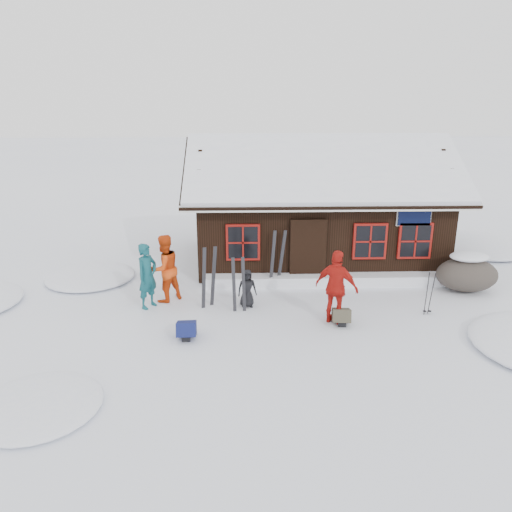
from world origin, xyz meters
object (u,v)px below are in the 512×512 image
object	(u,v)px
skier_orange_right	(337,287)
skier_crouched	(247,288)
skier_teal	(147,276)
backpack_olive	(341,318)
ski_poles	(429,294)
skier_orange_left	(165,268)
boulder	(467,273)
ski_pair_left	(209,278)
backpack_blue	(187,332)

from	to	relation	value
skier_orange_right	skier_crouched	distance (m)	2.55
skier_teal	backpack_olive	bearing A→B (deg)	-70.24
skier_orange_right	backpack_olive	distance (m)	0.83
ski_poles	backpack_olive	size ratio (longest dim) A/B	2.04
backpack_olive	skier_orange_left	bearing A→B (deg)	166.45
skier_orange_left	skier_orange_right	distance (m)	4.86
ski_poles	boulder	bearing A→B (deg)	43.36
boulder	ski_poles	bearing A→B (deg)	-136.64
skier_orange_right	skier_crouched	bearing A→B (deg)	6.51
skier_teal	boulder	bearing A→B (deg)	-50.70
skier_teal	skier_crouched	distance (m)	2.75
skier_teal	ski_pair_left	distance (m)	1.67
skier_teal	ski_poles	world-z (taller)	skier_teal
skier_orange_left	backpack_olive	bearing A→B (deg)	118.09
skier_orange_right	backpack_blue	world-z (taller)	skier_orange_right
ski_poles	ski_pair_left	bearing A→B (deg)	173.07
skier_orange_right	backpack_olive	size ratio (longest dim) A/B	3.25
skier_orange_left	backpack_olive	world-z (taller)	skier_orange_left
boulder	backpack_blue	xyz separation A→B (m)	(-8.10, -2.87, -0.37)
skier_teal	boulder	size ratio (longest dim) A/B	1.01
skier_teal	ski_pair_left	bearing A→B (deg)	-56.14
skier_orange_right	ski_poles	bearing A→B (deg)	-137.79
skier_teal	ski_poles	bearing A→B (deg)	-61.87
ski_pair_left	skier_orange_right	bearing A→B (deg)	-48.23
boulder	ski_pair_left	distance (m)	7.72
skier_orange_right	backpack_olive	xyz separation A→B (m)	(0.14, -0.10, -0.81)
skier_orange_left	ski_poles	bearing A→B (deg)	128.72
skier_orange_right	boulder	distance (m)	4.84
skier_crouched	skier_orange_right	bearing A→B (deg)	-37.53
skier_orange_right	skier_crouched	size ratio (longest dim) A/B	1.80
skier_orange_left	boulder	distance (m)	8.95
skier_orange_right	skier_crouched	world-z (taller)	skier_orange_right
skier_teal	skier_crouched	xyz separation A→B (m)	(2.72, -0.05, -0.38)
ski_pair_left	backpack_blue	world-z (taller)	ski_pair_left
ski_pair_left	backpack_olive	bearing A→B (deg)	-48.93
skier_orange_left	skier_crouched	distance (m)	2.41
backpack_blue	backpack_olive	xyz separation A→B (m)	(3.89, 0.67, -0.00)
skier_crouched	backpack_blue	size ratio (longest dim) A/B	1.76
skier_orange_left	skier_orange_right	world-z (taller)	skier_orange_right
boulder	backpack_blue	size ratio (longest dim) A/B	2.96
skier_crouched	backpack_blue	xyz separation A→B (m)	(-1.49, -1.86, -0.37)
skier_teal	boulder	world-z (taller)	skier_teal
skier_teal	boulder	distance (m)	9.39
boulder	ski_poles	size ratio (longest dim) A/B	1.49
boulder	skier_teal	bearing A→B (deg)	-174.15
skier_teal	ski_pair_left	world-z (taller)	skier_teal
skier_orange_right	boulder	xyz separation A→B (m)	(4.34, 2.11, -0.43)
skier_teal	skier_orange_right	distance (m)	5.12
skier_crouched	boulder	bearing A→B (deg)	-2.96
skier_teal	backpack_olive	distance (m)	5.33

